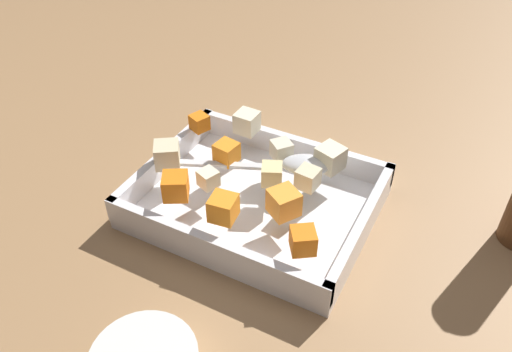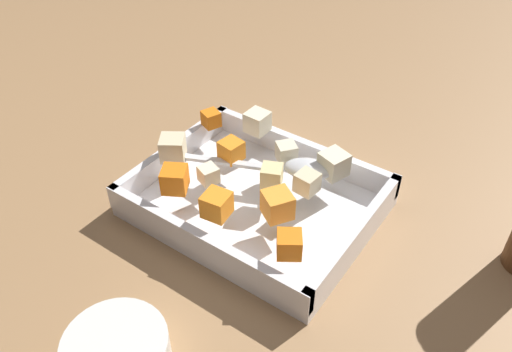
% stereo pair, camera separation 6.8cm
% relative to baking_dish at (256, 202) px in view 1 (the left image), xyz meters
% --- Properties ---
extents(ground_plane, '(4.00, 4.00, 0.00)m').
position_rel_baking_dish_xyz_m(ground_plane, '(0.02, 0.00, -0.01)').
color(ground_plane, '#936D47').
extents(baking_dish, '(0.31, 0.24, 0.05)m').
position_rel_baking_dish_xyz_m(baking_dish, '(0.00, 0.00, 0.00)').
color(baking_dish, silver).
rests_on(baking_dish, ground_plane).
extents(carrot_chunk_near_left, '(0.03, 0.03, 0.02)m').
position_rel_baking_dish_xyz_m(carrot_chunk_near_left, '(-0.13, 0.07, 0.05)').
color(carrot_chunk_near_left, orange).
rests_on(carrot_chunk_near_left, baking_dish).
extents(carrot_chunk_under_handle, '(0.03, 0.03, 0.03)m').
position_rel_baking_dish_xyz_m(carrot_chunk_under_handle, '(-0.00, -0.08, 0.05)').
color(carrot_chunk_under_handle, orange).
rests_on(carrot_chunk_under_handle, baking_dish).
extents(carrot_chunk_corner_ne, '(0.03, 0.03, 0.03)m').
position_rel_baking_dish_xyz_m(carrot_chunk_corner_ne, '(-0.06, 0.02, 0.05)').
color(carrot_chunk_corner_ne, orange).
rests_on(carrot_chunk_corner_ne, baking_dish).
extents(carrot_chunk_back_center, '(0.04, 0.04, 0.03)m').
position_rel_baking_dish_xyz_m(carrot_chunk_back_center, '(0.10, -0.08, 0.05)').
color(carrot_chunk_back_center, orange).
rests_on(carrot_chunk_back_center, baking_dish).
extents(carrot_chunk_center, '(0.05, 0.05, 0.03)m').
position_rel_baking_dish_xyz_m(carrot_chunk_center, '(0.06, -0.04, 0.05)').
color(carrot_chunk_center, orange).
rests_on(carrot_chunk_center, baking_dish).
extents(carrot_chunk_rim_edge, '(0.04, 0.04, 0.03)m').
position_rel_baking_dish_xyz_m(carrot_chunk_rim_edge, '(-0.08, -0.07, 0.05)').
color(carrot_chunk_rim_edge, orange).
rests_on(carrot_chunk_rim_edge, baking_dish).
extents(potato_chunk_near_spoon, '(0.03, 0.03, 0.03)m').
position_rel_baking_dish_xyz_m(potato_chunk_near_spoon, '(-0.07, 0.10, 0.05)').
color(potato_chunk_near_spoon, beige).
rests_on(potato_chunk_near_spoon, baking_dish).
extents(potato_chunk_heap_side, '(0.03, 0.03, 0.02)m').
position_rel_baking_dish_xyz_m(potato_chunk_heap_side, '(-0.05, -0.03, 0.05)').
color(potato_chunk_heap_side, beige).
rests_on(potato_chunk_heap_side, baking_dish).
extents(potato_chunk_mid_right, '(0.05, 0.05, 0.03)m').
position_rel_baking_dish_xyz_m(potato_chunk_mid_right, '(-0.12, -0.02, 0.05)').
color(potato_chunk_mid_right, beige).
rests_on(potato_chunk_mid_right, baking_dish).
extents(potato_chunk_far_right, '(0.04, 0.04, 0.03)m').
position_rel_baking_dish_xyz_m(potato_chunk_far_right, '(0.07, 0.07, 0.05)').
color(potato_chunk_far_right, beige).
rests_on(potato_chunk_far_right, baking_dish).
extents(potato_chunk_front_center, '(0.03, 0.03, 0.03)m').
position_rel_baking_dish_xyz_m(potato_chunk_front_center, '(0.06, 0.02, 0.05)').
color(potato_chunk_front_center, beige).
rests_on(potato_chunk_front_center, baking_dish).
extents(potato_chunk_mid_left, '(0.04, 0.04, 0.03)m').
position_rel_baking_dish_xyz_m(potato_chunk_mid_left, '(0.02, 0.01, 0.05)').
color(potato_chunk_mid_left, '#E0CC89').
rests_on(potato_chunk_mid_left, baking_dish).
extents(parsnip_chunk_corner_sw, '(0.04, 0.04, 0.03)m').
position_rel_baking_dish_xyz_m(parsnip_chunk_corner_sw, '(0.01, 0.06, 0.05)').
color(parsnip_chunk_corner_sw, beige).
rests_on(parsnip_chunk_corner_sw, baking_dish).
extents(serving_spoon, '(0.21, 0.11, 0.02)m').
position_rel_baking_dish_xyz_m(serving_spoon, '(0.04, 0.05, 0.04)').
color(serving_spoon, silver).
rests_on(serving_spoon, baking_dish).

